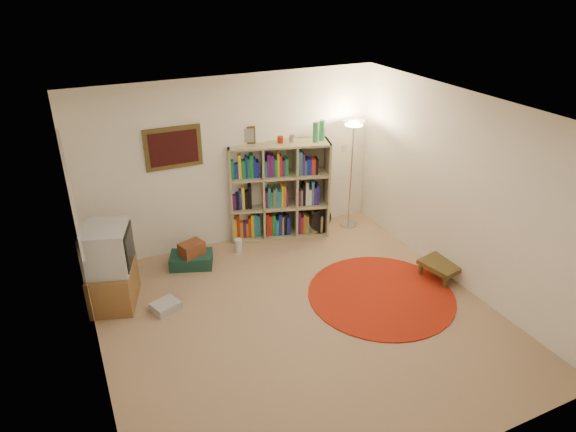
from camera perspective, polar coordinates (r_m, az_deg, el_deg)
name	(u,v)px	position (r m, az deg, el deg)	size (l,w,h in m)	color
room	(296,226)	(5.61, 0.95, -1.07)	(4.54, 4.54, 2.54)	#9B7A5A
bookshelf	(278,192)	(7.80, -1.15, 2.74)	(1.56, 0.84, 1.80)	tan
floor_lamp	(353,140)	(7.89, 7.23, 8.39)	(0.42, 0.42, 1.74)	silver
floor_fan	(320,221)	(8.04, 3.58, -0.55)	(0.38, 0.23, 0.43)	black
tv_stand	(111,267)	(6.64, -19.07, -5.41)	(0.70, 0.85, 1.06)	brown
dvd_box	(166,306)	(6.57, -13.45, -9.71)	(0.38, 0.35, 0.10)	#B4B4B9
suitcase	(191,260)	(7.36, -10.69, -4.81)	(0.67, 0.55, 0.19)	#13362D
wicker_basket	(192,249)	(7.26, -10.65, -3.59)	(0.38, 0.33, 0.18)	brown
paper_towel	(238,246)	(7.58, -5.52, -3.33)	(0.13, 0.13, 0.22)	silver
red_rug	(381,295)	(6.78, 10.28, -8.59)	(1.88, 1.88, 0.02)	maroon
side_table	(444,264)	(7.25, 16.91, -5.13)	(0.60, 0.60, 0.24)	#413417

